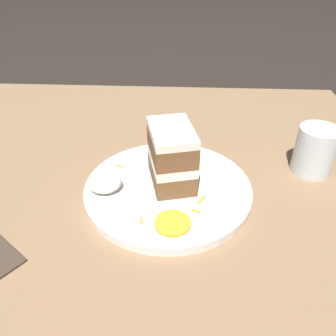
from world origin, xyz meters
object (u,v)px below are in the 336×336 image
object	(u,v)px
orange_garnish	(173,223)
cake_slice	(172,156)
cream_dollop	(104,181)
drinking_glass	(314,153)
plate	(168,189)

from	to	relation	value
orange_garnish	cake_slice	bearing A→B (deg)	-86.36
orange_garnish	cream_dollop	bearing A→B (deg)	-33.07
cake_slice	orange_garnish	xyz separation A→B (m)	(-0.01, 0.11, -0.05)
cake_slice	drinking_glass	size ratio (longest dim) A/B	1.30
orange_garnish	drinking_glass	xyz separation A→B (m)	(-0.26, -0.18, 0.02)
cream_dollop	orange_garnish	xyz separation A→B (m)	(-0.12, 0.08, -0.02)
plate	cake_slice	bearing A→B (deg)	-111.09
orange_garnish	plate	bearing A→B (deg)	-82.67
cake_slice	cream_dollop	size ratio (longest dim) A/B	2.05
cream_dollop	drinking_glass	distance (m)	0.40
cream_dollop	cake_slice	bearing A→B (deg)	-163.78
plate	orange_garnish	world-z (taller)	orange_garnish
plate	cream_dollop	size ratio (longest dim) A/B	5.05
cake_slice	cream_dollop	xyz separation A→B (m)	(0.11, 0.03, -0.04)
cake_slice	drinking_glass	bearing A→B (deg)	-179.33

